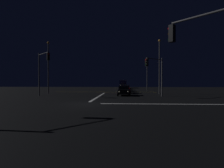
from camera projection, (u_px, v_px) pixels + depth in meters
The scene contains 17 objects.
ground at pixel (87, 104), 18.00m from camera, with size 120.00×120.00×0.10m, color black.
stop_line_north at pixel (99, 96), 27.12m from camera, with size 0.35×15.72×0.01m.
centre_line_ns at pixel (106, 92), 38.70m from camera, with size 22.00×0.15×0.01m.
crosswalk_bar_east at pixel (180, 104), 17.47m from camera, with size 15.72×0.40×0.01m.
sedan_black at pixel (124, 91), 28.78m from camera, with size 2.02×4.33×1.57m.
sedan_red at pixel (125, 89), 34.75m from camera, with size 2.02×4.33×1.57m.
sedan_blue at pixel (124, 88), 40.22m from camera, with size 2.02×4.33×1.57m.
sedan_gray at pixel (124, 87), 46.06m from camera, with size 2.02×4.33×1.57m.
sedan_white at pixel (124, 87), 51.91m from camera, with size 2.02×4.33×1.57m.
sedan_orange at pixel (124, 86), 58.32m from camera, with size 2.02×4.33×1.57m.
box_truck at pixel (123, 83), 65.52m from camera, with size 2.68×8.28×3.08m.
traffic_signal_ne at pixel (156, 69), 25.83m from camera, with size 2.95×2.95×5.80m.
traffic_signal_se at pixel (213, 43), 9.23m from camera, with size 3.24×3.24×6.08m.
traffic_signal_nw at pixel (43, 66), 26.89m from camera, with size 2.90×2.90×6.72m.
streetlamp_right_far at pixel (147, 71), 48.04m from camera, with size 0.44×0.44×8.79m.
streetlamp_left_near at pixel (48, 64), 33.23m from camera, with size 0.44×0.44×9.71m.
streetlamp_right_near at pixel (159, 63), 32.06m from camera, with size 0.44×0.44×9.83m.
Camera 1 is at (3.55, -17.80, 2.17)m, focal length 28.61 mm.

